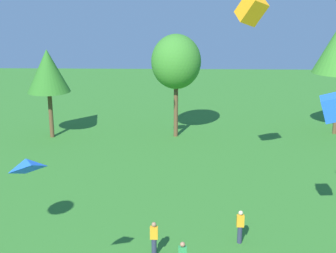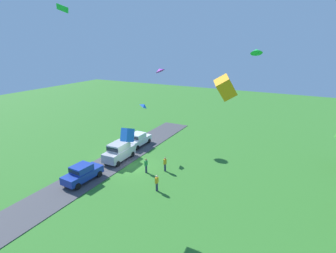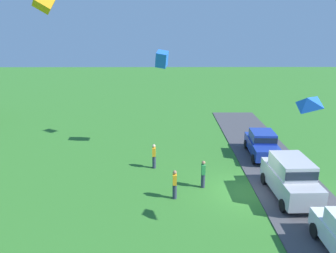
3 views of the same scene
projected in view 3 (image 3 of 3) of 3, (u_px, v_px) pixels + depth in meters
name	position (u px, v px, depth m)	size (l,w,h in m)	color
ground_plane	(246.00, 192.00, 19.10)	(120.00, 120.00, 0.00)	#337528
pavement_strip	(292.00, 191.00, 19.11)	(36.00, 4.40, 0.06)	#424247
car_suv_mid_row	(291.00, 176.00, 18.14)	(4.65, 2.15, 2.28)	#B7B7BC
car_sedan_near_entrance	(262.00, 143.00, 23.99)	(4.48, 2.13, 1.84)	#1E389E
person_beside_suv	(203.00, 174.00, 19.38)	(0.36, 0.24, 1.71)	#2D334C
person_watching_sky	(175.00, 184.00, 18.12)	(0.36, 0.24, 1.71)	#2D334C
person_on_lawn	(154.00, 156.00, 22.05)	(0.36, 0.24, 1.71)	#2D334C
kite_diamond_mid_center	(307.00, 103.00, 12.83)	(0.92, 0.79, 0.38)	blue
kite_box_low_drifter	(162.00, 59.00, 23.76)	(0.78, 0.78, 1.09)	blue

